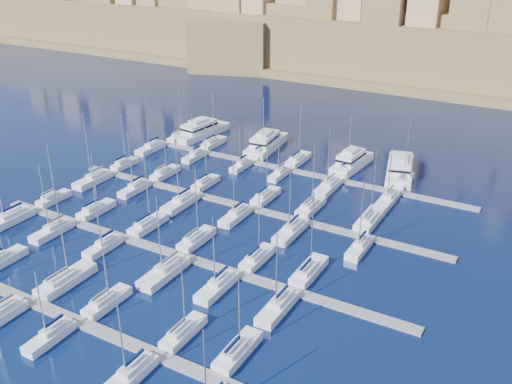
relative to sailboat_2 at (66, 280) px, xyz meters
The scene contains 53 objects.
ground 29.76m from the sailboat_2, 69.24° to the left, with size 600.00×600.00×0.00m, color black.
pontoon_near 12.24m from the sailboat_2, 30.40° to the right, with size 84.00×2.00×0.40m, color slate.
pontoon_mid_near 19.02m from the sailboat_2, 56.30° to the left, with size 84.00×2.00×0.40m, color slate.
pontoon_mid_far 39.26m from the sailboat_2, 74.42° to the left, with size 84.00×2.00×0.40m, color slate.
pontoon_far 60.74m from the sailboat_2, 80.00° to the left, with size 84.00×2.00×0.40m, color slate.
sailboat_1 14.04m from the sailboat_2, behind, with size 2.62×8.74×14.01m.
sailboat_2 is the anchor object (origin of this frame).
sailboat_3 9.74m from the sailboat_2, ahead, with size 2.53×8.42×12.85m.
sailboat_4 23.88m from the sailboat_2, ahead, with size 2.46×8.18×12.95m.
sailboat_5 32.43m from the sailboat_2, ahead, with size 2.69×8.96×12.16m.
sailboat_9 13.93m from the sailboat_2, 51.95° to the right, with size 2.33×7.76×11.59m.
sailboat_10 25.76m from the sailboat_2, 26.34° to the right, with size 2.61×8.70×12.42m.
sailboat_12 32.63m from the sailboat_2, 140.80° to the left, with size 2.35×7.82×12.89m.
sailboat_13 25.17m from the sailboat_2, 123.24° to the left, with size 2.61×8.70×12.65m.
sailboat_14 21.27m from the sailboat_2, 92.10° to the left, with size 2.74×9.12×15.15m.
sailboat_15 23.57m from the sailboat_2, 63.84° to the left, with size 2.67×8.90×14.29m.
sailboat_16 31.20m from the sailboat_2, 42.26° to the left, with size 2.57×8.56×12.79m.
sailboat_17 38.91m from the sailboat_2, 33.55° to the left, with size 2.89×9.62×15.07m.
sailboat_18 27.11m from the sailboat_2, 159.66° to the left, with size 3.31×11.05×14.53m.
sailboat_19 17.99m from the sailboat_2, 144.09° to the left, with size 2.62×8.75×14.55m.
sailboat_20 11.21m from the sailboat_2, 102.00° to the left, with size 2.37×7.90×12.82m.
sailboat_21 15.56m from the sailboat_2, 38.49° to the left, with size 3.15×10.51×14.77m.
sailboat_22 24.22m from the sailboat_2, 25.49° to the left, with size 2.70×9.01×13.31m.
sailboat_23 34.18m from the sailboat_2, 17.54° to the left, with size 2.78×9.26×13.85m.
sailboat_24 49.50m from the sailboat_2, 120.89° to the left, with size 2.26×7.53×13.23m.
sailboat_25 45.03m from the sailboat_2, 107.59° to the left, with size 2.53×8.45×13.78m.
sailboat_26 42.82m from the sailboat_2, 93.16° to the left, with size 2.43×8.09×13.99m.
sailboat_27 44.92m from the sailboat_2, 73.84° to the left, with size 2.67×8.88×13.11m.
sailboat_28 49.03m from the sailboat_2, 62.34° to the left, with size 2.84×9.47×14.13m.
sailboat_29 56.10m from the sailboat_2, 51.49° to the left, with size 3.13×10.43×15.02m.
sailboat_30 40.62m from the sailboat_2, 128.14° to the left, with size 2.99×9.97×16.32m.
sailboat_31 35.60m from the sailboat_2, 112.98° to the left, with size 2.49×8.28×14.16m.
sailboat_32 32.02m from the sailboat_2, 91.90° to the left, with size 2.96×9.87×15.62m.
sailboat_33 34.60m from the sailboat_2, 70.22° to the left, with size 2.62×8.74×12.57m.
sailboat_34 40.00m from the sailboat_2, 53.46° to the left, with size 2.88×9.58×14.41m.
sailboat_35 49.42m from the sailboat_2, 41.62° to the left, with size 2.45×8.18×13.61m.
sailboat_36 69.92m from the sailboat_2, 111.56° to the left, with size 2.60×8.65×14.23m.
sailboat_37 67.00m from the sailboat_2, 103.16° to the left, with size 2.73×9.08×14.19m.
sailboat_38 65.46m from the sailboat_2, 90.62° to the left, with size 2.85×9.51×14.94m.
sailboat_39 66.11m from the sailboat_2, 81.96° to the left, with size 2.86×9.54×14.91m.
sailboat_40 69.14m from the sailboat_2, 71.68° to the left, with size 2.97×9.89×13.86m.
sailboat_41 74.09m from the sailboat_2, 61.69° to the left, with size 2.72×9.06×15.41m.
sailboat_42 60.61m from the sailboat_2, 116.40° to the left, with size 2.78×9.27×15.16m.
sailboat_43 56.76m from the sailboat_2, 104.14° to the left, with size 2.32×7.75×12.01m.
sailboat_44 55.30m from the sailboat_2, 90.76° to the left, with size 2.17×7.24×10.21m.
sailboat_45 56.02m from the sailboat_2, 80.27° to the left, with size 2.22×7.40×11.59m.
sailboat_46 58.29m from the sailboat_2, 67.88° to the left, with size 2.96×9.86×14.71m.
sailboat_47 64.70m from the sailboat_2, 57.05° to the left, with size 2.78×9.28×12.94m.
motor_yacht_a 73.53m from the sailboat_2, 107.76° to the left, with size 7.50×18.64×5.25m.
motor_yacht_b 69.88m from the sailboat_2, 91.67° to the left, with size 7.20×18.21×5.25m.
motor_yacht_c 71.93m from the sailboat_2, 72.43° to the left, with size 5.65×15.40×5.25m.
motor_yacht_d 77.55m from the sailboat_2, 64.96° to the left, with size 10.00×19.40×5.25m.
fortified_city 183.90m from the sailboat_2, 86.76° to the left, with size 460.00×108.95×59.52m.
Camera 1 is at (53.38, -79.15, 51.17)m, focal length 40.00 mm.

